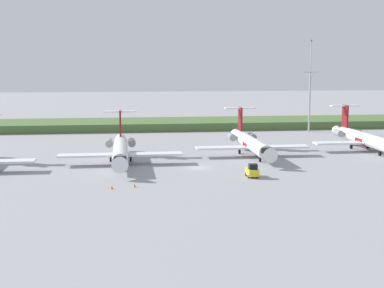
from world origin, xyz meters
name	(u,v)px	position (x,y,z in m)	size (l,w,h in m)	color
ground_plane	(181,144)	(0.00, 30.00, 0.00)	(500.00, 500.00, 0.00)	#939399
grass_berm	(169,124)	(0.00, 62.72, 1.13)	(320.00, 20.00, 2.26)	#4C6B38
regional_jet_second	(120,150)	(-13.82, 6.28, 2.54)	(22.81, 31.00, 9.00)	white
regional_jet_third	(251,143)	(12.48, 12.33, 2.54)	(22.81, 31.00, 9.00)	white
regional_jet_fourth	(363,138)	(38.28, 16.10, 2.54)	(22.81, 31.00, 9.00)	white
antenna_mast	(310,94)	(37.13, 48.35, 10.32)	(4.40, 0.50, 24.94)	#B2B2B7
baggage_tug	(252,171)	(7.70, -9.52, 1.00)	(1.72, 3.20, 2.30)	yellow
safety_cone_front_marker	(112,187)	(-15.03, -15.58, 0.28)	(0.44, 0.44, 0.55)	orange
safety_cone_mid_marker	(134,185)	(-11.66, -14.74, 0.28)	(0.44, 0.44, 0.55)	orange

